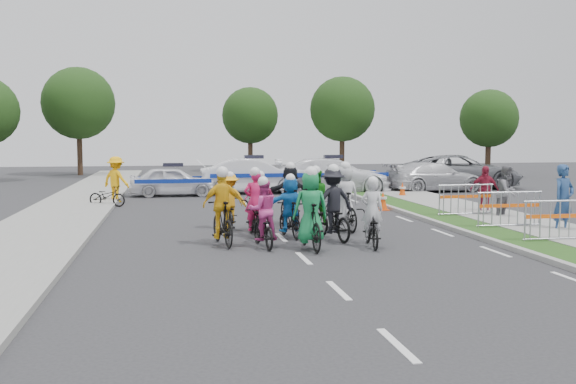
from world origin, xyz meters
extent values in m
plane|color=#28282B|center=(0.00, 0.00, 0.00)|extent=(90.00, 90.00, 0.00)
cube|color=gray|center=(5.10, 5.00, 0.06)|extent=(0.20, 60.00, 0.12)
cube|color=#1F4616|center=(5.80, 5.00, 0.06)|extent=(1.20, 60.00, 0.11)
cube|color=gray|center=(7.60, 5.00, 0.07)|extent=(2.40, 60.00, 0.13)
cube|color=gray|center=(-6.50, 5.00, 0.07)|extent=(3.00, 60.00, 0.13)
imported|color=black|center=(1.94, 1.20, 0.45)|extent=(0.83, 1.78, 0.90)
imported|color=silver|center=(1.94, 1.15, 0.93)|extent=(0.59, 0.43, 1.50)
sphere|color=white|center=(1.94, 1.10, 1.62)|extent=(0.26, 0.26, 0.26)
imported|color=black|center=(0.38, 1.10, 0.57)|extent=(0.62, 1.93, 1.15)
imported|color=#188445|center=(0.38, 1.05, 1.04)|extent=(0.86, 0.58, 1.72)
sphere|color=white|center=(0.38, 1.00, 1.86)|extent=(0.30, 0.30, 0.30)
imported|color=black|center=(-0.69, 1.63, 0.45)|extent=(0.79, 1.77, 0.90)
imported|color=#C73787|center=(-0.69, 1.58, 0.93)|extent=(0.79, 0.65, 1.50)
sphere|color=white|center=(-0.69, 1.53, 1.62)|extent=(0.26, 0.26, 0.26)
imported|color=black|center=(-1.63, 2.07, 0.56)|extent=(0.84, 1.94, 1.13)
imported|color=yellow|center=(-1.63, 2.02, 1.03)|extent=(1.05, 0.57, 1.69)
sphere|color=white|center=(-1.63, 1.97, 1.83)|extent=(0.29, 0.29, 0.29)
imported|color=black|center=(1.27, 2.43, 0.51)|extent=(1.06, 2.06, 1.03)
imported|color=black|center=(1.27, 2.38, 1.04)|extent=(1.21, 0.85, 1.71)
sphere|color=white|center=(1.27, 2.33, 1.85)|extent=(0.30, 0.30, 0.30)
imported|color=black|center=(0.23, 2.95, 0.49)|extent=(0.72, 1.69, 0.99)
imported|color=blue|center=(0.23, 2.90, 0.92)|extent=(1.42, 0.65, 1.48)
sphere|color=white|center=(0.23, 2.85, 1.60)|extent=(0.26, 0.26, 0.26)
imported|color=black|center=(-0.67, 3.25, 0.49)|extent=(0.76, 1.89, 0.97)
imported|color=#DB1B58|center=(-0.67, 3.20, 0.99)|extent=(0.61, 0.42, 1.62)
sphere|color=white|center=(-0.67, 3.15, 1.75)|extent=(0.28, 0.28, 0.28)
imported|color=black|center=(1.99, 3.89, 0.57)|extent=(0.75, 1.95, 1.14)
imported|color=silver|center=(1.99, 3.84, 1.04)|extent=(0.89, 0.64, 1.71)
sphere|color=white|center=(1.99, 3.79, 1.85)|extent=(0.30, 0.30, 0.30)
imported|color=black|center=(1.15, 3.98, 0.48)|extent=(0.82, 1.90, 0.97)
imported|color=#187D16|center=(1.15, 3.93, 0.99)|extent=(0.84, 0.68, 1.61)
sphere|color=white|center=(1.15, 3.88, 1.74)|extent=(0.28, 0.28, 0.28)
imported|color=black|center=(-0.42, 4.11, 0.50)|extent=(0.59, 1.69, 1.00)
imported|color=#F44393|center=(-0.42, 4.06, 0.93)|extent=(0.90, 0.43, 1.50)
sphere|color=white|center=(-0.42, 4.01, 1.62)|extent=(0.26, 0.26, 0.26)
imported|color=black|center=(-1.20, 4.80, 0.44)|extent=(0.64, 1.68, 0.87)
imported|color=#FFAF1A|center=(-1.20, 4.75, 0.91)|extent=(0.96, 0.57, 1.45)
sphere|color=white|center=(-1.20, 4.70, 1.57)|extent=(0.25, 0.25, 0.25)
imported|color=black|center=(0.67, 5.29, 0.55)|extent=(0.73, 1.89, 1.10)
imported|color=black|center=(0.67, 5.24, 1.01)|extent=(1.58, 0.67, 1.66)
sphere|color=white|center=(0.67, 5.19, 1.79)|extent=(0.29, 0.29, 0.29)
imported|color=white|center=(-2.78, 15.52, 0.66)|extent=(3.93, 1.63, 1.33)
imported|color=white|center=(0.96, 16.15, 0.82)|extent=(4.99, 1.78, 1.64)
imported|color=white|center=(4.76, 15.94, 0.82)|extent=(5.94, 3.20, 1.64)
imported|color=silver|center=(9.71, 15.48, 0.71)|extent=(5.11, 2.59, 1.42)
imported|color=slate|center=(11.86, 17.21, 0.86)|extent=(6.62, 3.93, 1.72)
imported|color=navy|center=(7.94, 2.41, 0.96)|extent=(0.81, 0.64, 1.92)
imported|color=slate|center=(7.89, 5.40, 0.88)|extent=(1.08, 1.03, 1.76)
imported|color=maroon|center=(7.82, 6.79, 0.84)|extent=(1.04, 0.60, 1.68)
imported|color=#FFB30D|center=(-5.10, 13.27, 0.93)|extent=(1.38, 1.27, 1.87)
cube|color=#F24C0C|center=(4.73, 8.51, 0.01)|extent=(0.40, 0.40, 0.03)
cone|color=#F24C0C|center=(4.73, 8.51, 0.35)|extent=(0.36, 0.36, 0.70)
cylinder|color=silver|center=(4.73, 8.51, 0.45)|extent=(0.29, 0.29, 0.08)
cube|color=#F24C0C|center=(7.04, 12.70, 0.01)|extent=(0.40, 0.40, 0.03)
cone|color=#F24C0C|center=(7.04, 12.70, 0.35)|extent=(0.36, 0.36, 0.70)
cylinder|color=silver|center=(7.04, 12.70, 0.45)|extent=(0.29, 0.29, 0.08)
imported|color=black|center=(-5.31, 11.61, 0.40)|extent=(1.61, 1.14, 0.80)
cylinder|color=#382619|center=(9.00, 30.00, 1.62)|extent=(0.36, 0.36, 3.25)
sphere|color=#193611|center=(9.00, 30.00, 4.55)|extent=(4.55, 4.55, 4.55)
cylinder|color=#382619|center=(18.00, 26.00, 1.38)|extent=(0.36, 0.36, 2.75)
sphere|color=#193611|center=(18.00, 26.00, 3.85)|extent=(3.85, 3.85, 3.85)
cylinder|color=#382619|center=(-9.00, 32.00, 1.75)|extent=(0.36, 0.36, 3.50)
sphere|color=#193611|center=(-9.00, 32.00, 4.90)|extent=(4.90, 4.90, 4.90)
cylinder|color=#382619|center=(3.00, 34.00, 1.50)|extent=(0.36, 0.36, 3.00)
sphere|color=#193611|center=(3.00, 34.00, 4.20)|extent=(4.20, 4.20, 4.20)
camera|label=1|loc=(-2.87, -13.76, 2.74)|focal=40.00mm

